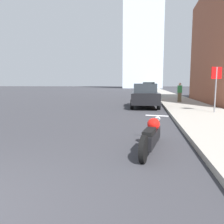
{
  "coord_description": "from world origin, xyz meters",
  "views": [
    {
      "loc": [
        2.51,
        -1.74,
        1.58
      ],
      "look_at": [
        1.38,
        5.39,
        0.67
      ],
      "focal_mm": 35.0,
      "sensor_mm": 36.0,
      "label": 1
    }
  ],
  "objects": [
    {
      "name": "parked_car_green",
      "position": [
        2.76,
        26.49,
        0.93
      ],
      "size": [
        1.94,
        4.63,
        1.89
      ],
      "rotation": [
        0.0,
        0.0,
        -0.05
      ],
      "color": "#1E6B33",
      "rests_on": "ground_plane"
    },
    {
      "name": "pedestrian",
      "position": [
        5.21,
        17.12,
        0.95
      ],
      "size": [
        0.36,
        0.22,
        1.58
      ],
      "color": "brown",
      "rests_on": "sidewalk"
    },
    {
      "name": "stop_sign",
      "position": [
        5.99,
        10.19,
        1.73
      ],
      "size": [
        0.57,
        0.26,
        2.32
      ],
      "color": "slate",
      "rests_on": "sidewalk"
    },
    {
      "name": "sidewalk",
      "position": [
        5.36,
        40.0,
        0.07
      ],
      "size": [
        3.31,
        240.0,
        0.15
      ],
      "color": "#9E998E",
      "rests_on": "ground_plane"
    },
    {
      "name": "motorcycle",
      "position": [
        2.65,
        3.56,
        0.36
      ],
      "size": [
        0.74,
        2.44,
        0.74
      ],
      "rotation": [
        0.0,
        0.0,
        -0.18
      ],
      "color": "black",
      "rests_on": "ground_plane"
    },
    {
      "name": "parked_car_black",
      "position": [
        2.38,
        13.6,
        0.83
      ],
      "size": [
        2.0,
        4.63,
        1.64
      ],
      "rotation": [
        0.0,
        0.0,
        0.04
      ],
      "color": "black",
      "rests_on": "ground_plane"
    }
  ]
}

